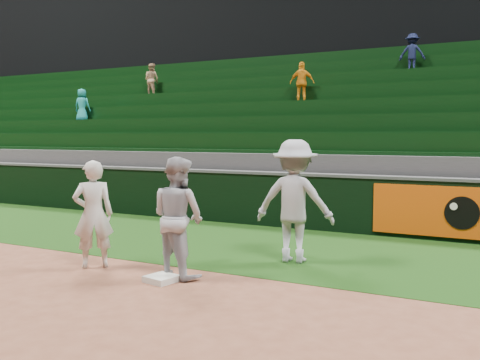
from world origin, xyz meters
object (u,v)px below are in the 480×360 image
object	(u,v)px
first_base	(162,279)
baserunner	(178,217)
base_coach	(295,201)
first_baseman	(93,214)

from	to	relation	value
first_base	baserunner	distance (m)	0.92
base_coach	first_base	bearing A→B (deg)	51.15
first_base	first_baseman	size ratio (longest dim) A/B	0.23
first_base	first_baseman	world-z (taller)	first_baseman
first_base	baserunner	bearing A→B (deg)	83.29
first_baseman	baserunner	xyz separation A→B (m)	(1.49, 0.17, 0.04)
first_baseman	base_coach	xyz separation A→B (m)	(2.66, 1.81, 0.16)
first_baseman	base_coach	world-z (taller)	base_coach
first_baseman	base_coach	distance (m)	3.23
baserunner	first_baseman	bearing A→B (deg)	20.22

